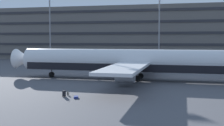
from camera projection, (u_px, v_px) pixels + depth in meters
ground_plane at (153, 81)px, 43.20m from camera, size 600.00×600.00×0.00m
terminal_structure at (167, 34)px, 89.15m from camera, size 133.43×18.25×16.05m
airliner at (133, 62)px, 44.05m from camera, size 40.18×32.52×9.90m
light_mast_far_left at (50, 17)px, 82.40m from camera, size 1.80×0.50×21.91m
light_mast_left at (159, 17)px, 75.49m from camera, size 1.80×0.50×20.98m
suitcase_purple at (64, 93)px, 31.24m from camera, size 0.26×0.43×0.89m
suitcase_silver at (76, 97)px, 30.56m from camera, size 0.71×0.88×0.21m
backpack_black at (68, 93)px, 32.06m from camera, size 0.34×0.39×0.53m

